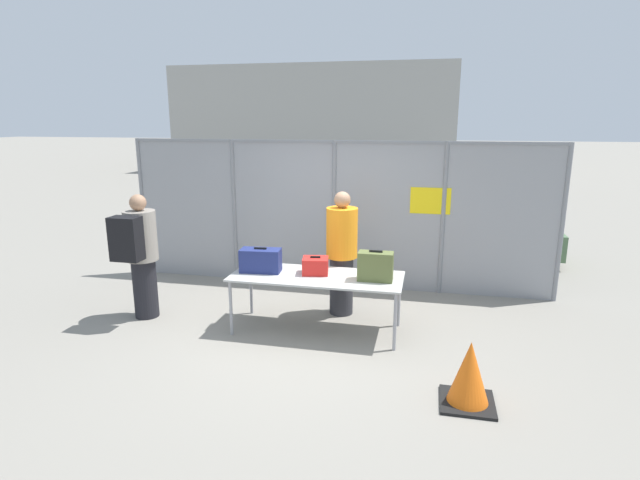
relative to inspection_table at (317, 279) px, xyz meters
The scene contains 11 objects.
ground_plane 0.73m from the inspection_table, 125.57° to the right, with size 120.00×120.00×0.00m, color gray.
fence_section 1.89m from the inspection_table, 93.67° to the left, with size 6.80×0.07×2.34m.
inspection_table is the anchor object (origin of this frame).
suitcase_navy 0.76m from the inspection_table, behind, with size 0.53×0.29×0.32m.
suitcase_red 0.17m from the inspection_table, 113.69° to the left, with size 0.36×0.33×0.23m.
suitcase_olive 0.77m from the inspection_table, ahead, with size 0.42×0.21×0.38m.
traveler_hooded 2.41m from the inspection_table, behind, with size 0.42×0.65×1.70m.
security_worker_near 0.71m from the inspection_table, 72.48° to the left, with size 0.42×0.42×1.72m.
utility_trailer 4.63m from the inspection_table, 60.36° to the left, with size 3.72×1.97×0.63m.
distant_hangar 24.66m from the inspection_table, 100.59° to the left, with size 13.83×13.55×5.16m.
traffic_cone 2.28m from the inspection_table, 37.24° to the right, with size 0.51×0.51×0.64m.
Camera 1 is at (1.46, -5.66, 2.66)m, focal length 28.00 mm.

